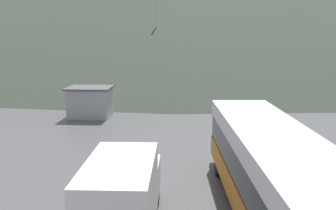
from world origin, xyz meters
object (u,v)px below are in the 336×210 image
Objects in this scene: dock_kiosk at (90,102)px; tour_bus at (276,176)px; fishing_boat at (152,69)px; delivery_van at (123,193)px.

tour_bus is at bearing -54.66° from dock_kiosk.
fishing_boat is at bearing 99.18° from tour_bus.
delivery_van is 1.54× the size of dock_kiosk.
dock_kiosk is at bearing 166.94° from fishing_boat.
tour_bus reaches higher than delivery_van.
dock_kiosk is at bearing 108.68° from delivery_van.
fishing_boat is at bearing 93.17° from delivery_van.
fishing_boat is 19.01m from dock_kiosk.
fishing_boat is (-7.56, 33.52, 0.24)m from tour_bus.
fishing_boat is at bearing 81.22° from dock_kiosk.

